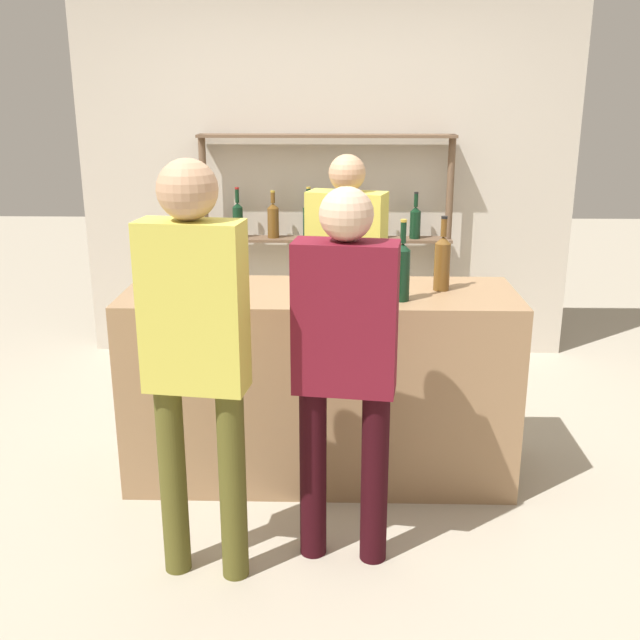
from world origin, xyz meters
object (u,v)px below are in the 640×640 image
object	(u,v)px
counter_bottle_1	(442,262)
wine_glass	(317,270)
customer_left	(195,340)
counter_bottle_0	(402,270)
counter_bottle_2	(162,259)
server_behind_counter	(346,270)
customer_center	(345,351)

from	to	relation	value
counter_bottle_1	wine_glass	distance (m)	0.62
counter_bottle_1	wine_glass	xyz separation A→B (m)	(-0.60, -0.13, -0.01)
wine_glass	customer_left	world-z (taller)	customer_left
counter_bottle_0	wine_glass	distance (m)	0.40
customer_left	counter_bottle_2	bearing A→B (deg)	27.60
counter_bottle_0	counter_bottle_1	bearing A→B (deg)	43.20
server_behind_counter	customer_center	bearing A→B (deg)	16.39
wine_glass	customer_left	size ratio (longest dim) A/B	0.10
counter_bottle_0	counter_bottle_1	xyz separation A→B (m)	(0.21, 0.20, -0.00)
counter_bottle_1	counter_bottle_0	bearing A→B (deg)	-136.80
counter_bottle_2	customer_left	xyz separation A→B (m)	(0.33, -0.93, -0.10)
counter_bottle_1	counter_bottle_2	distance (m)	1.37
server_behind_counter	customer_center	world-z (taller)	same
counter_bottle_0	customer_left	size ratio (longest dim) A/B	0.23
counter_bottle_1	customer_left	xyz separation A→B (m)	(-1.03, -0.90, -0.10)
wine_glass	counter_bottle_1	bearing A→B (deg)	12.47
counter_bottle_1	customer_center	size ratio (longest dim) A/B	0.23
wine_glass	customer_left	distance (m)	0.89
counter_bottle_0	counter_bottle_2	size ratio (longest dim) A/B	1.08
counter_bottle_1	customer_center	bearing A→B (deg)	-121.33
customer_center	counter_bottle_2	bearing A→B (deg)	55.82
counter_bottle_0	customer_center	distance (m)	0.66
counter_bottle_2	customer_center	distance (m)	1.22
counter_bottle_0	counter_bottle_1	world-z (taller)	counter_bottle_0
counter_bottle_2	customer_left	size ratio (longest dim) A/B	0.21
counter_bottle_1	customer_left	world-z (taller)	customer_left
server_behind_counter	customer_left	xyz separation A→B (m)	(-0.58, -1.55, 0.09)
counter_bottle_2	counter_bottle_1	bearing A→B (deg)	-1.22
counter_bottle_2	wine_glass	world-z (taller)	counter_bottle_2
customer_left	wine_glass	bearing A→B (deg)	-21.39
customer_center	counter_bottle_0	bearing A→B (deg)	-16.67
customer_left	customer_center	distance (m)	0.58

